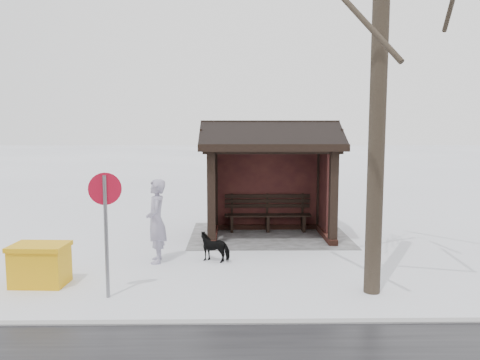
{
  "coord_description": "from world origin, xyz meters",
  "views": [
    {
      "loc": [
        0.97,
        12.21,
        2.94
      ],
      "look_at": [
        0.8,
        0.8,
        1.62
      ],
      "focal_mm": 35.0,
      "sensor_mm": 36.0,
      "label": 1
    }
  ],
  "objects_px": {
    "grit_bin": "(40,264)",
    "dog": "(215,247)",
    "bus_shelter": "(269,156)",
    "road_sign": "(106,207)",
    "pedestrian": "(156,221)"
  },
  "relations": [
    {
      "from": "grit_bin",
      "to": "dog",
      "type": "bearing_deg",
      "value": -151.42
    },
    {
      "from": "bus_shelter",
      "to": "road_sign",
      "type": "distance_m",
      "value": 5.53
    },
    {
      "from": "pedestrian",
      "to": "bus_shelter",
      "type": "bearing_deg",
      "value": 124.64
    },
    {
      "from": "bus_shelter",
      "to": "pedestrian",
      "type": "xyz_separation_m",
      "value": [
        2.63,
        2.43,
        -1.26
      ]
    },
    {
      "from": "pedestrian",
      "to": "dog",
      "type": "distance_m",
      "value": 1.4
    },
    {
      "from": "road_sign",
      "to": "grit_bin",
      "type": "bearing_deg",
      "value": -39.69
    },
    {
      "from": "road_sign",
      "to": "bus_shelter",
      "type": "bearing_deg",
      "value": -140.19
    },
    {
      "from": "grit_bin",
      "to": "road_sign",
      "type": "height_order",
      "value": "road_sign"
    },
    {
      "from": "dog",
      "to": "pedestrian",
      "type": "bearing_deg",
      "value": -66.12
    },
    {
      "from": "grit_bin",
      "to": "road_sign",
      "type": "bearing_deg",
      "value": 158.6
    },
    {
      "from": "grit_bin",
      "to": "road_sign",
      "type": "xyz_separation_m",
      "value": [
        -1.42,
        0.64,
        1.18
      ]
    },
    {
      "from": "pedestrian",
      "to": "road_sign",
      "type": "distance_m",
      "value": 2.25
    },
    {
      "from": "bus_shelter",
      "to": "pedestrian",
      "type": "height_order",
      "value": "bus_shelter"
    },
    {
      "from": "dog",
      "to": "road_sign",
      "type": "bearing_deg",
      "value": -19.38
    },
    {
      "from": "bus_shelter",
      "to": "pedestrian",
      "type": "distance_m",
      "value": 3.79
    }
  ]
}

